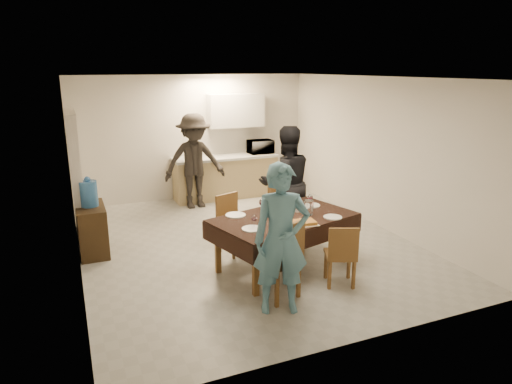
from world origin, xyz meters
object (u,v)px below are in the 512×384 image
Objects in this scene: dining_table at (284,219)px; console at (92,230)px; water_jug at (89,194)px; savoury_tart at (303,223)px; microwave at (261,147)px; person_near at (281,240)px; water_pitcher at (308,208)px; wine_bottle at (279,206)px; person_kitchen at (195,161)px; person_far at (286,183)px.

console is at bearing 131.83° from dining_table.
savoury_tart is at bearing -37.64° from water_jug.
savoury_tart is 4.28m from microwave.
microwave is (1.16, 4.11, 0.28)m from savoury_tart.
water_pitcher is at bearing 65.15° from person_near.
wine_bottle is at bearing 119.74° from dining_table.
wine_bottle reaches higher than console.
wine_bottle is at bearing 82.70° from person_near.
water_jug is at bearing 142.36° from savoury_tart.
person_kitchen is (-0.36, 3.28, 0.22)m from dining_table.
microwave is (1.31, 3.68, 0.16)m from wine_bottle.
microwave is 0.28× the size of person_kitchen.
savoury_tart is at bearing -127.15° from water_pitcher.
microwave is 0.29× the size of person_far.
water_jug is 0.22× the size of person_near.
wine_bottle is at bearing 165.96° from water_pitcher.
water_jug reaches higher than dining_table.
person_far reaches higher than savoury_tart.
water_jug is at bearing -5.57° from person_far.
console is 2.74m from person_kitchen.
dining_table is 1.20m from person_far.
water_jug is at bearing 149.72° from water_pitcher.
person_kitchen is (-0.46, 3.66, 0.17)m from savoury_tart.
savoury_tart is 3.69m from person_kitchen.
person_far is 2.41m from person_kitchen.
wine_bottle is (-0.05, 0.05, 0.18)m from dining_table.
water_jug is at bearing 131.83° from dining_table.
person_near is at bearing -114.44° from wine_bottle.
person_near is (1.89, -2.63, -0.06)m from water_jug.
wine_bottle is at bearing -32.61° from console.
person_near is at bearing -132.91° from dining_table.
water_pitcher is at bearing 84.18° from person_far.
person_kitchen is (-1.62, -0.45, -0.12)m from microwave.
savoury_tart is at bearing -90.52° from dining_table.
person_far is (0.60, 1.00, 0.03)m from wine_bottle.
wine_bottle is 0.81× the size of savoury_tart.
dining_table is 1.23× the size of person_near.
person_kitchen is (2.08, 1.70, 0.00)m from water_jug.
person_near is at bearing -134.13° from savoury_tart.
water_pitcher is (2.79, -1.63, 0.48)m from console.
person_near is (-0.90, -1.00, 0.02)m from water_pitcher.
water_jug is 3.22m from savoury_tart.
wine_bottle is 0.17× the size of person_near.
person_kitchen reaches higher than dining_table.
water_jug is 1.06× the size of savoury_tart.
water_jug reaches higher than water_pitcher.
water_jug is 2.68m from person_kitchen.
dining_table is 0.40m from savoury_tart.
person_far is at bearing 79.49° from person_near.
savoury_tart is 0.94m from person_near.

